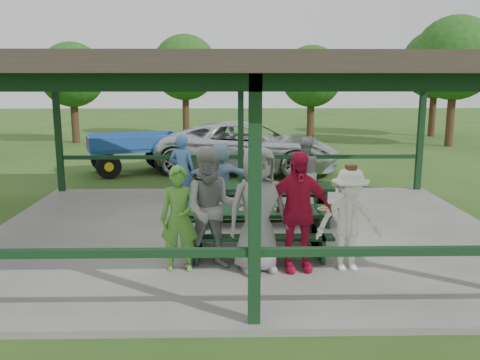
{
  "coord_description": "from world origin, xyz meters",
  "views": [
    {
      "loc": [
        -0.29,
        -9.59,
        3.04
      ],
      "look_at": [
        -0.1,
        -0.3,
        1.19
      ],
      "focal_mm": 38.0,
      "sensor_mm": 36.0,
      "label": 1
    }
  ],
  "objects_px": {
    "spectator_blue": "(182,170)",
    "contestant_white_fedora": "(349,219)",
    "picnic_table_far": "(266,198)",
    "spectator_grey": "(304,173)",
    "spectator_lblue": "(221,177)",
    "pickup_truck": "(248,147)",
    "contestant_grey_mid": "(258,209)",
    "farm_trailer": "(134,152)",
    "contestant_green": "(180,219)",
    "contestant_red": "(297,212)",
    "picnic_table_near": "(258,225)",
    "contestant_grey_left": "(212,209)"
  },
  "relations": [
    {
      "from": "contestant_grey_left",
      "to": "farm_trailer",
      "type": "xyz_separation_m",
      "value": [
        -2.88,
        8.94,
        -0.37
      ]
    },
    {
      "from": "contestant_white_fedora",
      "to": "spectator_lblue",
      "type": "relative_size",
      "value": 1.06
    },
    {
      "from": "contestant_red",
      "to": "spectator_lblue",
      "type": "bearing_deg",
      "value": 102.43
    },
    {
      "from": "contestant_grey_left",
      "to": "contestant_green",
      "type": "bearing_deg",
      "value": -176.82
    },
    {
      "from": "contestant_grey_left",
      "to": "pickup_truck",
      "type": "distance_m",
      "value": 9.06
    },
    {
      "from": "contestant_green",
      "to": "spectator_blue",
      "type": "distance_m",
      "value": 4.13
    },
    {
      "from": "picnic_table_near",
      "to": "contestant_grey_left",
      "type": "relative_size",
      "value": 1.25
    },
    {
      "from": "picnic_table_far",
      "to": "spectator_grey",
      "type": "xyz_separation_m",
      "value": [
        0.94,
        0.99,
        0.35
      ]
    },
    {
      "from": "spectator_lblue",
      "to": "farm_trailer",
      "type": "relative_size",
      "value": 0.4
    },
    {
      "from": "spectator_blue",
      "to": "spectator_grey",
      "type": "bearing_deg",
      "value": -169.93
    },
    {
      "from": "contestant_white_fedora",
      "to": "spectator_grey",
      "type": "bearing_deg",
      "value": 89.41
    },
    {
      "from": "contestant_grey_mid",
      "to": "spectator_lblue",
      "type": "xyz_separation_m",
      "value": [
        -0.64,
        3.68,
        -0.2
      ]
    },
    {
      "from": "picnic_table_far",
      "to": "spectator_blue",
      "type": "height_order",
      "value": "spectator_blue"
    },
    {
      "from": "contestant_green",
      "to": "farm_trailer",
      "type": "relative_size",
      "value": 0.42
    },
    {
      "from": "contestant_grey_mid",
      "to": "spectator_blue",
      "type": "bearing_deg",
      "value": 94.03
    },
    {
      "from": "contestant_red",
      "to": "spectator_lblue",
      "type": "distance_m",
      "value": 3.87
    },
    {
      "from": "contestant_grey_left",
      "to": "picnic_table_near",
      "type": "bearing_deg",
      "value": 42.0
    },
    {
      "from": "spectator_grey",
      "to": "farm_trailer",
      "type": "xyz_separation_m",
      "value": [
        -4.84,
        5.19,
        -0.24
      ]
    },
    {
      "from": "spectator_grey",
      "to": "contestant_grey_left",
      "type": "bearing_deg",
      "value": 46.93
    },
    {
      "from": "spectator_blue",
      "to": "pickup_truck",
      "type": "distance_m",
      "value": 5.24
    },
    {
      "from": "spectator_blue",
      "to": "farm_trailer",
      "type": "bearing_deg",
      "value": -50.97
    },
    {
      "from": "contestant_red",
      "to": "spectator_blue",
      "type": "height_order",
      "value": "contestant_red"
    },
    {
      "from": "picnic_table_near",
      "to": "pickup_truck",
      "type": "relative_size",
      "value": 0.4
    },
    {
      "from": "spectator_lblue",
      "to": "picnic_table_near",
      "type": "bearing_deg",
      "value": 109.4
    },
    {
      "from": "spectator_grey",
      "to": "contestant_grey_mid",
      "type": "bearing_deg",
      "value": 56.55
    },
    {
      "from": "spectator_grey",
      "to": "contestant_red",
      "type": "bearing_deg",
      "value": 64.88
    },
    {
      "from": "picnic_table_far",
      "to": "contestant_white_fedora",
      "type": "relative_size",
      "value": 1.68
    },
    {
      "from": "picnic_table_far",
      "to": "contestant_white_fedora",
      "type": "bearing_deg",
      "value": -69.04
    },
    {
      "from": "contestant_green",
      "to": "pickup_truck",
      "type": "relative_size",
      "value": 0.27
    },
    {
      "from": "contestant_green",
      "to": "spectator_lblue",
      "type": "distance_m",
      "value": 3.66
    },
    {
      "from": "picnic_table_far",
      "to": "farm_trailer",
      "type": "distance_m",
      "value": 7.32
    },
    {
      "from": "contestant_white_fedora",
      "to": "spectator_lblue",
      "type": "bearing_deg",
      "value": 116.56
    },
    {
      "from": "spectator_blue",
      "to": "contestant_grey_left",
      "type": "bearing_deg",
      "value": 118.05
    },
    {
      "from": "contestant_red",
      "to": "farm_trailer",
      "type": "height_order",
      "value": "contestant_red"
    },
    {
      "from": "picnic_table_far",
      "to": "spectator_lblue",
      "type": "distance_m",
      "value": 1.29
    },
    {
      "from": "contestant_grey_mid",
      "to": "spectator_grey",
      "type": "bearing_deg",
      "value": 55.7
    },
    {
      "from": "spectator_blue",
      "to": "farm_trailer",
      "type": "xyz_separation_m",
      "value": [
        -2.04,
        4.88,
        -0.26
      ]
    },
    {
      "from": "contestant_grey_mid",
      "to": "pickup_truck",
      "type": "height_order",
      "value": "contestant_grey_mid"
    },
    {
      "from": "contestant_grey_left",
      "to": "farm_trailer",
      "type": "height_order",
      "value": "contestant_grey_left"
    },
    {
      "from": "picnic_table_near",
      "to": "spectator_grey",
      "type": "xyz_separation_m",
      "value": [
        1.21,
        2.99,
        0.36
      ]
    },
    {
      "from": "contestant_white_fedora",
      "to": "farm_trailer",
      "type": "distance_m",
      "value": 10.32
    },
    {
      "from": "contestant_grey_left",
      "to": "contestant_white_fedora",
      "type": "relative_size",
      "value": 1.15
    },
    {
      "from": "picnic_table_far",
      "to": "farm_trailer",
      "type": "height_order",
      "value": "farm_trailer"
    },
    {
      "from": "farm_trailer",
      "to": "pickup_truck",
      "type": "bearing_deg",
      "value": -19.31
    },
    {
      "from": "spectator_blue",
      "to": "contestant_white_fedora",
      "type": "bearing_deg",
      "value": 141.86
    },
    {
      "from": "spectator_grey",
      "to": "contestant_green",
      "type": "bearing_deg",
      "value": 41.6
    },
    {
      "from": "contestant_red",
      "to": "pickup_truck",
      "type": "xyz_separation_m",
      "value": [
        -0.43,
        9.12,
        -0.2
      ]
    },
    {
      "from": "contestant_white_fedora",
      "to": "spectator_grey",
      "type": "distance_m",
      "value": 3.84
    },
    {
      "from": "spectator_lblue",
      "to": "pickup_truck",
      "type": "bearing_deg",
      "value": -92.89
    },
    {
      "from": "picnic_table_far",
      "to": "spectator_grey",
      "type": "height_order",
      "value": "spectator_grey"
    }
  ]
}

